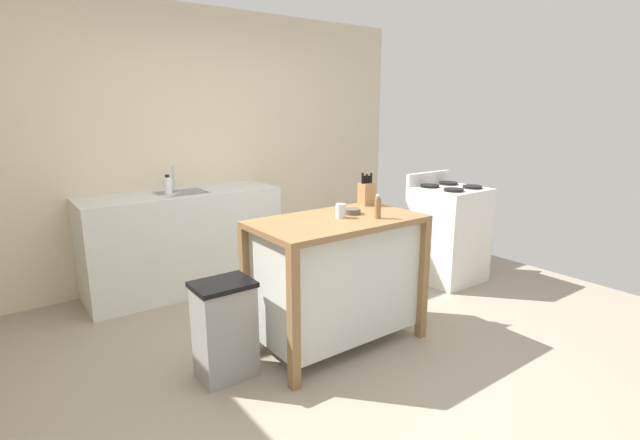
{
  "coord_description": "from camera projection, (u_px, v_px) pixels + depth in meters",
  "views": [
    {
      "loc": [
        -1.73,
        -2.26,
        1.65
      ],
      "look_at": [
        0.2,
        0.35,
        0.88
      ],
      "focal_mm": 26.08,
      "sensor_mm": 36.0,
      "label": 1
    }
  ],
  "objects": [
    {
      "name": "sink_faucet",
      "position": [
        174.0,
        178.0,
        4.29
      ],
      "size": [
        0.02,
        0.02,
        0.22
      ],
      "color": "#B7BCC1",
      "rests_on": "sink_counter"
    },
    {
      "name": "trash_bin",
      "position": [
        225.0,
        329.0,
        2.89
      ],
      "size": [
        0.36,
        0.28,
        0.63
      ],
      "color": "gray",
      "rests_on": "ground"
    },
    {
      "name": "sink_counter",
      "position": [
        184.0,
        241.0,
        4.31
      ],
      "size": [
        1.75,
        0.6,
        0.92
      ],
      "color": "silver",
      "rests_on": "ground"
    },
    {
      "name": "wall_back",
      "position": [
        194.0,
        146.0,
        4.56
      ],
      "size": [
        4.88,
        0.1,
        2.6
      ],
      "primitive_type": "cube",
      "color": "beige",
      "rests_on": "ground"
    },
    {
      "name": "drinking_cup",
      "position": [
        341.0,
        211.0,
        3.18
      ],
      "size": [
        0.07,
        0.07,
        0.1
      ],
      "color": "silver",
      "rests_on": "kitchen_island"
    },
    {
      "name": "ground_plane",
      "position": [
        327.0,
        359.0,
        3.15
      ],
      "size": [
        5.88,
        5.88,
        0.0
      ],
      "primitive_type": "plane",
      "color": "gray",
      "rests_on": "ground"
    },
    {
      "name": "knife_block",
      "position": [
        366.0,
        193.0,
        3.6
      ],
      "size": [
        0.11,
        0.09,
        0.25
      ],
      "color": "#AD7F4C",
      "rests_on": "kitchen_island"
    },
    {
      "name": "stove",
      "position": [
        448.0,
        233.0,
        4.55
      ],
      "size": [
        0.6,
        0.6,
        1.04
      ],
      "color": "white",
      "rests_on": "ground"
    },
    {
      "name": "bowl_stoneware_deep",
      "position": [
        352.0,
        211.0,
        3.3
      ],
      "size": [
        0.12,
        0.12,
        0.04
      ],
      "color": "#564C47",
      "rests_on": "kitchen_island"
    },
    {
      "name": "pepper_grinder",
      "position": [
        378.0,
        207.0,
        3.16
      ],
      "size": [
        0.04,
        0.04,
        0.17
      ],
      "color": "olive",
      "rests_on": "kitchen_island"
    },
    {
      "name": "kitchen_island",
      "position": [
        337.0,
        275.0,
        3.27
      ],
      "size": [
        1.18,
        0.66,
        0.93
      ],
      "color": "olive",
      "rests_on": "ground"
    },
    {
      "name": "bottle_dish_soap",
      "position": [
        168.0,
        185.0,
        4.12
      ],
      "size": [
        0.06,
        0.06,
        0.17
      ],
      "color": "white",
      "rests_on": "sink_counter"
    }
  ]
}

